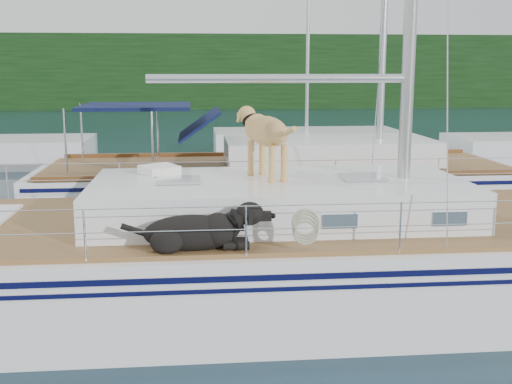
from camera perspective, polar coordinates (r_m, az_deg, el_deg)
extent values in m
plane|color=black|center=(9.42, -2.96, -9.89)|extent=(120.00, 120.00, 0.00)
cube|color=black|center=(53.79, -5.17, 10.60)|extent=(90.00, 3.00, 6.00)
cube|color=#595147|center=(55.06, -5.13, 8.11)|extent=(92.00, 1.00, 1.20)
cube|color=white|center=(9.25, -2.99, -7.00)|extent=(12.00, 3.80, 1.40)
cube|color=brown|center=(9.05, -3.03, -2.60)|extent=(11.52, 3.50, 0.06)
cube|color=white|center=(9.05, 2.01, -0.61)|extent=(5.20, 2.50, 0.55)
cylinder|color=silver|center=(8.87, 2.08, 10.05)|extent=(3.60, 0.12, 0.12)
cylinder|color=silver|center=(7.22, -2.48, -1.30)|extent=(10.56, 0.01, 0.01)
cylinder|color=silver|center=(10.66, -3.47, 2.70)|extent=(10.56, 0.01, 0.01)
cube|color=#1B3CA9|center=(10.56, -8.80, -0.43)|extent=(0.74, 0.57, 0.05)
cube|color=white|center=(9.55, -8.59, 1.95)|extent=(0.65, 0.63, 0.13)
torus|color=#C1BA99|center=(7.35, 4.43, -2.71)|extent=(0.44, 0.22, 0.42)
cube|color=white|center=(15.04, 1.93, -0.14)|extent=(11.00, 3.50, 1.30)
cube|color=brown|center=(14.92, 1.94, 2.31)|extent=(10.56, 3.29, 0.06)
cube|color=white|center=(15.08, 6.49, 3.68)|extent=(4.80, 2.30, 0.55)
cube|color=#0F1741|center=(14.71, -10.59, 7.49)|extent=(2.40, 2.30, 0.08)
cube|color=white|center=(25.35, 4.49, 4.28)|extent=(7.20, 3.00, 1.10)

